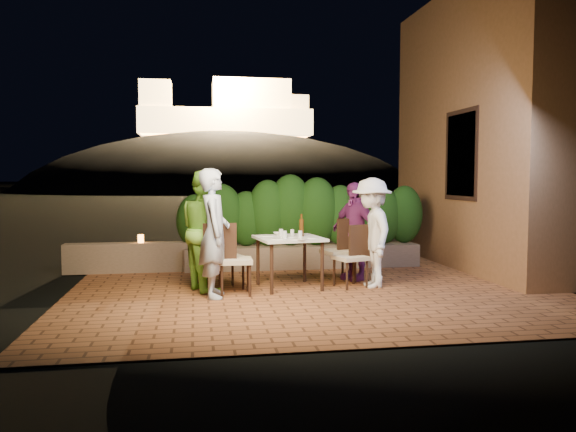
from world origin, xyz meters
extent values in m
plane|color=black|center=(0.00, 0.00, -0.02)|extent=(400.00, 400.00, 0.00)
cube|color=brown|center=(0.00, 0.50, -0.07)|extent=(7.00, 6.00, 0.15)
cube|color=#926039|center=(3.60, 2.00, 2.50)|extent=(1.60, 5.00, 5.00)
cube|color=black|center=(2.82, 1.50, 2.00)|extent=(0.08, 1.00, 1.40)
cube|color=black|center=(2.81, 1.50, 2.00)|extent=(0.06, 1.15, 1.55)
cube|color=#7D664F|center=(0.20, 2.30, 0.20)|extent=(4.20, 0.55, 0.40)
cube|color=#7D664F|center=(-2.80, 2.30, 0.25)|extent=(2.20, 0.30, 0.50)
ellipsoid|color=black|center=(2.00, 60.00, -4.00)|extent=(52.00, 40.00, 22.00)
cylinder|color=white|center=(-0.57, 0.23, 0.76)|extent=(0.20, 0.20, 0.01)
cylinder|color=white|center=(-0.67, 0.69, 0.76)|extent=(0.25, 0.25, 0.01)
cylinder|color=white|center=(-0.09, 0.33, 0.76)|extent=(0.23, 0.23, 0.01)
cylinder|color=white|center=(-0.10, 0.78, 0.76)|extent=(0.21, 0.21, 0.01)
cylinder|color=white|center=(-0.39, 0.51, 0.76)|extent=(0.24, 0.24, 0.01)
cylinder|color=white|center=(-0.27, 0.16, 0.76)|extent=(0.24, 0.24, 0.01)
cylinder|color=silver|center=(-0.46, 0.30, 0.81)|extent=(0.07, 0.07, 0.11)
cylinder|color=silver|center=(-0.46, 0.66, 0.80)|extent=(0.06, 0.06, 0.11)
cylinder|color=silver|center=(-0.21, 0.41, 0.80)|extent=(0.06, 0.06, 0.10)
cylinder|color=silver|center=(-0.29, 0.64, 0.80)|extent=(0.06, 0.06, 0.10)
imported|color=white|center=(-0.46, 0.77, 0.77)|extent=(0.19, 0.19, 0.04)
imported|color=#ABBEDC|center=(-1.46, 0.05, 0.87)|extent=(0.45, 0.66, 1.74)
imported|color=#88DB44|center=(-1.57, 0.58, 0.86)|extent=(0.92, 1.02, 1.73)
imported|color=white|center=(0.85, 0.38, 0.81)|extent=(0.60, 1.04, 1.61)
imported|color=#76276E|center=(0.76, 0.99, 0.77)|extent=(0.77, 0.97, 1.54)
cylinder|color=orange|center=(-2.63, 2.30, 0.57)|extent=(0.10, 0.10, 0.14)
camera|label=1|loc=(-1.71, -7.52, 1.63)|focal=35.00mm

